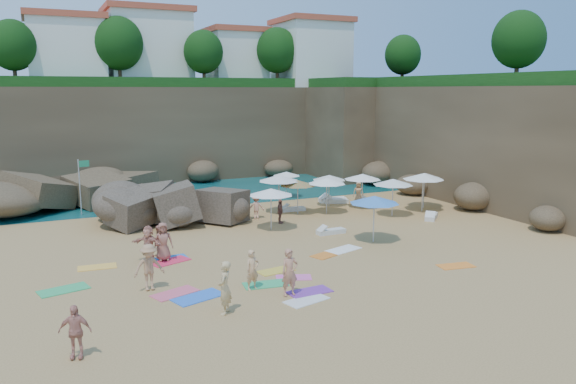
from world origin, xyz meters
name	(u,v)px	position (x,y,z in m)	size (l,w,h in m)	color
ground	(277,242)	(0.00, 0.00, 0.00)	(120.00, 120.00, 0.00)	tan
seawater	(158,169)	(0.00, 30.00, 0.00)	(120.00, 120.00, 0.00)	#0C4751
cliff_back	(189,132)	(2.00, 25.00, 4.00)	(44.00, 8.00, 8.00)	brown
cliff_right	(462,140)	(19.00, 8.00, 4.00)	(8.00, 30.00, 8.00)	brown
cliff_corner	(358,130)	(17.00, 20.00, 4.00)	(10.00, 12.00, 8.00)	brown
rock_promontory	(40,204)	(-11.00, 16.00, 0.00)	(12.00, 7.00, 2.00)	brown
clifftop_buildings	(194,51)	(2.96, 25.79, 11.24)	(28.48, 9.48, 7.00)	white
clifftop_trees	(236,47)	(4.78, 19.52, 11.26)	(35.60, 23.82, 4.40)	#11380F
rock_outcrop	(178,224)	(-3.73, 6.05, 0.00)	(7.03, 5.27, 2.81)	brown
flag_pole	(81,180)	(-8.54, 11.10, 2.25)	(0.68, 0.18, 3.52)	silver
parasol_0	(327,181)	(5.63, 5.05, 2.10)	(2.42, 2.42, 2.29)	silver
parasol_1	(286,174)	(5.51, 10.99, 1.75)	(2.02, 2.02, 1.91)	silver
parasol_2	(425,176)	(12.37, 3.91, 2.15)	(2.48, 2.48, 2.35)	silver
parasol_3	(329,178)	(6.87, 7.02, 1.95)	(2.25, 2.25, 2.13)	silver
parasol_4	(363,177)	(8.55, 5.49, 2.12)	(2.44, 2.44, 2.31)	silver
parasol_5	(279,178)	(2.89, 6.35, 2.27)	(2.62, 2.62, 2.47)	silver
parasol_6	(298,183)	(3.90, 5.70, 1.99)	(2.29, 2.29, 2.17)	silver
parasol_7	(423,176)	(11.59, 3.04, 2.28)	(2.63, 2.63, 2.49)	silver
parasol_9	(271,192)	(0.77, 2.60, 2.16)	(2.49, 2.49, 2.36)	silver
parasol_10	(374,200)	(4.60, -1.98, 2.23)	(2.57, 2.57, 2.43)	silver
parasol_11	(393,182)	(8.99, 2.66, 2.16)	(2.49, 2.49, 2.35)	silver
lounger_0	(336,201)	(7.83, 7.69, 0.13)	(1.67, 0.56, 0.26)	silver
lounger_1	(333,200)	(7.80, 8.16, 0.15)	(1.93, 0.64, 0.30)	white
lounger_2	(293,209)	(4.01, 6.58, 0.12)	(1.56, 0.52, 0.24)	silver
lounger_3	(331,232)	(3.40, 0.37, 0.13)	(1.61, 0.54, 0.25)	silver
lounger_4	(370,202)	(9.86, 6.50, 0.13)	(1.62, 0.54, 0.25)	white
lounger_5	(431,217)	(10.75, 1.03, 0.14)	(1.74, 0.58, 0.27)	silver
towel_0	(198,297)	(-5.83, -5.96, 0.02)	(1.95, 0.97, 0.03)	blue
towel_1	(175,293)	(-6.53, -5.18, 0.02)	(1.77, 0.88, 0.03)	#E05770
towel_2	(327,255)	(1.31, -3.06, 0.01)	(1.67, 0.83, 0.03)	orange
towel_3	(266,284)	(-2.97, -5.71, 0.02)	(1.78, 0.89, 0.03)	#31AC64
towel_4	(97,267)	(-8.93, -0.51, 0.01)	(1.65, 0.82, 0.03)	#FCB642
towel_5	(307,300)	(-2.23, -7.95, 0.01)	(1.70, 0.85, 0.03)	silver
towel_6	(309,292)	(-1.72, -7.19, 0.02)	(1.73, 0.86, 0.03)	purple
towel_7	(170,261)	(-5.79, -1.03, 0.02)	(1.81, 0.90, 0.03)	#F02A4F
towel_8	(169,259)	(-5.75, -0.57, 0.02)	(1.72, 0.86, 0.03)	blue
towel_9	(294,277)	(-1.57, -5.41, 0.01)	(1.49, 0.74, 0.03)	#ED5CAD
towel_10	(456,266)	(5.72, -6.99, 0.01)	(1.60, 0.80, 0.03)	orange
towel_11	(64,290)	(-10.45, -2.99, 0.02)	(1.87, 0.94, 0.03)	#30AA60
towel_12	(276,271)	(-1.89, -4.28, 0.01)	(1.61, 0.80, 0.03)	gold
towel_13	(343,250)	(2.44, -2.64, 0.02)	(1.80, 0.90, 0.03)	white
person_stand_0	(252,270)	(-3.64, -6.00, 0.81)	(0.59, 0.39, 1.61)	tan
person_stand_1	(158,241)	(-6.05, 0.18, 0.74)	(0.72, 0.56, 1.48)	#A26151
person_stand_2	(256,207)	(1.01, 5.51, 0.74)	(0.96, 0.40, 1.49)	#F8AC8C
person_stand_3	(280,211)	(1.85, 3.77, 0.72)	(0.85, 0.35, 1.45)	brown
person_stand_4	(358,192)	(9.24, 7.06, 0.75)	(0.73, 0.40, 1.49)	tan
person_stand_5	(143,199)	(-5.04, 9.86, 0.97)	(1.79, 0.52, 1.93)	#C37561
person_stand_6	(225,288)	(-5.39, -7.87, 0.96)	(0.70, 0.46, 1.91)	tan
person_lie_0	(150,284)	(-7.35, -4.41, 0.24)	(1.19, 1.84, 0.49)	tan
person_lie_1	(76,352)	(-10.41, -9.26, 0.20)	(0.95, 1.61, 0.39)	tan
person_lie_2	(164,256)	(-6.02, -0.79, 0.24)	(0.87, 1.77, 0.47)	#955A4A
person_lie_3	(149,258)	(-6.68, -0.75, 0.23)	(1.57, 1.69, 0.45)	tan
person_lie_4	(290,290)	(-2.59, -7.24, 0.22)	(0.66, 1.81, 0.43)	#B7785B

